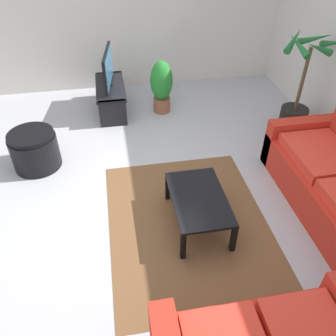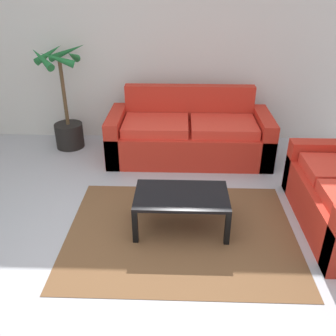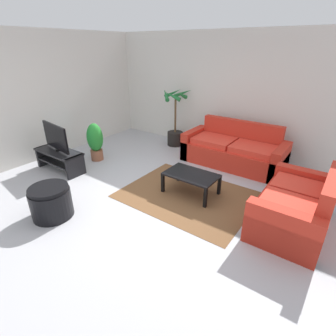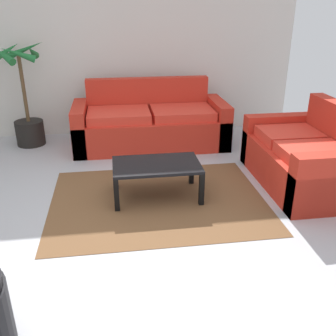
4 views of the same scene
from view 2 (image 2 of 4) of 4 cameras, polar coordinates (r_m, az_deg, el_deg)
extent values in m
plane|color=#B2B2B7|center=(3.25, -9.19, -15.91)|extent=(6.60, 6.60, 0.00)
cube|color=silver|center=(5.40, -4.44, 18.41)|extent=(6.00, 0.06, 2.70)
cube|color=red|center=(4.98, 3.27, 3.86)|extent=(2.13, 0.90, 0.42)
cube|color=red|center=(5.16, 3.33, 10.11)|extent=(1.77, 0.16, 0.48)
cube|color=red|center=(5.01, -7.95, 5.03)|extent=(0.18, 0.90, 0.62)
cube|color=red|center=(5.06, 14.42, 4.62)|extent=(0.18, 0.90, 0.62)
cube|color=red|center=(4.83, -1.91, 6.62)|extent=(0.84, 0.66, 0.12)
cube|color=red|center=(4.86, 8.60, 6.42)|extent=(0.84, 0.66, 0.12)
cube|color=red|center=(4.51, 23.51, 0.15)|extent=(0.90, 0.18, 0.62)
cube|color=black|center=(3.52, 2.11, -4.32)|extent=(0.90, 0.55, 0.03)
cube|color=black|center=(3.44, -5.13, -9.06)|extent=(0.05, 0.05, 0.34)
cube|color=black|center=(3.45, 9.20, -9.27)|extent=(0.05, 0.05, 0.34)
cube|color=black|center=(3.85, -4.27, -4.55)|extent=(0.05, 0.05, 0.34)
cube|color=black|center=(3.86, 8.40, -4.75)|extent=(0.05, 0.05, 0.34)
cube|color=brown|center=(3.64, 2.01, -9.90)|extent=(2.20, 1.70, 0.01)
cylinder|color=black|center=(5.50, -15.03, 4.92)|extent=(0.40, 0.40, 0.35)
cylinder|color=brown|center=(5.30, -15.86, 11.11)|extent=(0.05, 0.05, 0.90)
cone|color=#1E6B31|center=(5.13, -14.57, 16.50)|extent=(0.11, 0.38, 0.23)
cone|color=#1E6B31|center=(5.43, -15.40, 17.00)|extent=(0.56, 0.16, 0.29)
cone|color=#1E6B31|center=(5.36, -18.02, 16.53)|extent=(0.35, 0.41, 0.25)
cone|color=#1E6B31|center=(5.08, -19.04, 15.80)|extent=(0.42, 0.41, 0.27)
cone|color=#1E6B31|center=(4.98, -16.79, 15.90)|extent=(0.44, 0.19, 0.25)
camera|label=1|loc=(3.37, 57.70, 26.27)|focal=36.59mm
camera|label=3|loc=(2.10, 105.49, -3.62)|focal=27.76mm
camera|label=4|loc=(0.78, -132.35, -47.21)|focal=40.63mm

